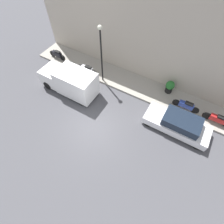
% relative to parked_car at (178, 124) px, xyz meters
% --- Properties ---
extents(ground_plane, '(60.00, 60.00, 0.00)m').
position_rel_parked_car_xyz_m(ground_plane, '(-2.75, 4.94, -0.63)').
color(ground_plane, '#47474C').
extents(sidewalk, '(2.37, 17.80, 0.15)m').
position_rel_parked_car_xyz_m(sidewalk, '(2.31, 4.94, -0.55)').
color(sidewalk, gray).
rests_on(sidewalk, ground_plane).
extents(building_facade, '(0.30, 17.80, 7.25)m').
position_rel_parked_car_xyz_m(building_facade, '(3.65, 4.94, 3.00)').
color(building_facade, '#B2A899').
rests_on(building_facade, ground_plane).
extents(parked_car, '(1.69, 4.33, 1.31)m').
position_rel_parked_car_xyz_m(parked_car, '(0.00, 0.00, 0.00)').
color(parked_car, silver).
rests_on(parked_car, ground_plane).
extents(delivery_van, '(1.82, 4.54, 2.09)m').
position_rel_parked_car_xyz_m(delivery_van, '(-0.80, 8.44, 0.43)').
color(delivery_van, white).
rests_on(delivery_van, ground_plane).
extents(motorcycle_red, '(0.30, 1.99, 0.78)m').
position_rel_parked_car_xyz_m(motorcycle_red, '(1.78, -2.25, -0.05)').
color(motorcycle_red, '#B21E1E').
rests_on(motorcycle_red, sidewalk).
extents(motorcycle_black, '(0.30, 1.76, 0.80)m').
position_rel_parked_car_xyz_m(motorcycle_black, '(1.67, 11.95, -0.05)').
color(motorcycle_black, black).
rests_on(motorcycle_black, sidewalk).
extents(scooter_silver, '(0.30, 1.98, 0.70)m').
position_rel_parked_car_xyz_m(scooter_silver, '(1.48, 8.46, -0.10)').
color(scooter_silver, '#B7B7BF').
rests_on(scooter_silver, sidewalk).
extents(motorcycle_blue, '(0.30, 1.95, 0.74)m').
position_rel_parked_car_xyz_m(motorcycle_blue, '(1.87, -0.02, -0.07)').
color(motorcycle_blue, navy).
rests_on(motorcycle_blue, sidewalk).
extents(streetlamp, '(0.31, 0.31, 4.68)m').
position_rel_parked_car_xyz_m(streetlamp, '(1.40, 6.84, 2.48)').
color(streetlamp, black).
rests_on(streetlamp, sidewalk).
extents(potted_plant, '(0.68, 0.68, 1.04)m').
position_rel_parked_car_xyz_m(potted_plant, '(2.90, 1.63, 0.08)').
color(potted_plant, black).
rests_on(potted_plant, sidewalk).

